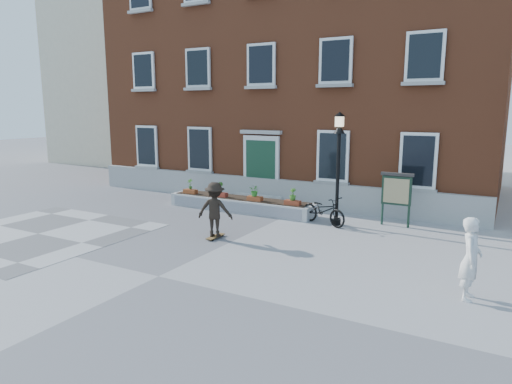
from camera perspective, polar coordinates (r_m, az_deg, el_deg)
The scene contains 10 objects.
ground at distance 11.60m, azimuth -12.09°, elevation -10.27°, with size 100.00×100.00×0.00m, color gray.
checker_patch at distance 16.57m, azimuth -25.60°, elevation -4.74°, with size 6.00×6.00×0.01m, color #59595B.
distant_building at distance 37.84m, azimuth -13.11°, elevation 13.94°, with size 10.00×12.00×13.00m, color beige.
bicycle at distance 16.22m, azimuth 8.44°, elevation -2.28°, with size 0.67×1.94×1.02m, color black.
bystander at distance 10.80m, azimuth 25.26°, elevation -7.56°, with size 0.66×0.43×1.81m, color silver.
brick_building at distance 24.02m, azimuth 6.68°, elevation 15.78°, with size 18.40×10.85×12.60m.
planter_assembly at distance 18.23m, azimuth -1.95°, elevation -1.40°, with size 6.20×1.12×1.15m.
lamp_post at distance 15.92m, azimuth 10.27°, elevation 4.84°, with size 0.40×0.40×3.93m.
notice_board at distance 16.41m, azimuth 17.16°, elevation 0.19°, with size 1.10×0.16×1.87m.
skateboarder at distance 14.31m, azimuth -5.15°, elevation -2.20°, with size 1.25×0.95×1.80m.
Camera 1 is at (7.26, -8.08, 4.07)m, focal length 32.00 mm.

